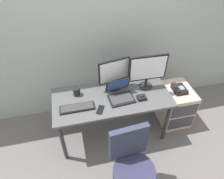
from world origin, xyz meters
name	(u,v)px	position (x,y,z in m)	size (l,w,h in m)	color
ground_plane	(112,132)	(0.00, 0.00, 0.00)	(8.00, 8.00, 0.00)	slate
back_wall	(100,22)	(0.00, 0.69, 1.40)	(6.00, 0.10, 2.80)	#9DAAA5
desk	(112,101)	(0.00, 0.00, 0.63)	(1.48, 0.67, 0.72)	#505153
file_cabinet	(174,105)	(0.97, 0.06, 0.29)	(0.42, 0.53, 0.58)	beige
desk_phone	(179,89)	(0.97, 0.04, 0.62)	(0.17, 0.20, 0.09)	black
office_chair	(132,169)	(0.02, -0.83, 0.42)	(0.52, 0.52, 0.94)	black
monitor_main	(148,70)	(0.48, 0.09, 0.99)	(0.49, 0.18, 0.47)	#262628
monitor_side	(114,73)	(0.07, 0.17, 0.96)	(0.41, 0.18, 0.43)	#262628
keyboard	(77,108)	(-0.45, -0.10, 0.73)	(0.41, 0.14, 0.03)	black
laptop	(120,94)	(0.10, -0.02, 0.77)	(0.33, 0.32, 0.23)	black
trackball_mouse	(142,97)	(0.35, -0.12, 0.74)	(0.11, 0.09, 0.07)	black
coffee_mug	(76,92)	(-0.43, 0.13, 0.77)	(0.09, 0.08, 0.11)	black
cell_phone	(100,110)	(-0.19, -0.19, 0.72)	(0.07, 0.14, 0.01)	black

